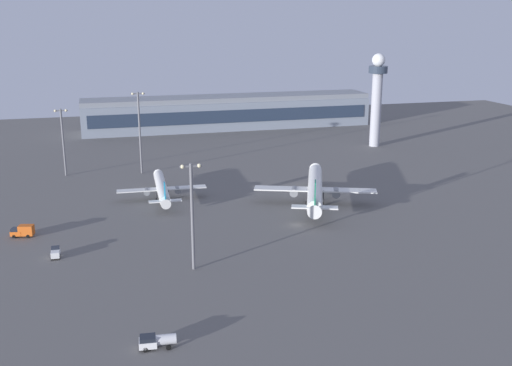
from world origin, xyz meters
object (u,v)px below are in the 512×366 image
Objects in this scene: apron_light_east at (63,138)px; apron_light_west at (192,210)px; baggage_tractor at (55,253)px; apron_light_central at (140,128)px; control_tower at (377,93)px; catering_truck at (23,231)px; airplane_taxiway_distant at (162,188)px; fuel_truck at (156,341)px; airplane_mid_apron at (315,189)px.

apron_light_east is 98.32m from apron_light_west.
apron_light_central is at bearing 70.49° from baggage_tractor.
catering_truck is (-137.31, -79.27, -21.41)m from control_tower.
apron_light_west is at bearing -86.73° from airplane_taxiway_distant.
control_tower reaches higher than fuel_truck.
apron_light_east is at bearing 5.78° from catering_truck.
airplane_mid_apron is at bearing -127.35° from control_tower.
catering_truck is 69.28m from apron_light_central.
airplane_mid_apron is at bearing -33.39° from fuel_truck.
airplane_mid_apron reaches higher than baggage_tractor.
control_tower is 6.18× the size of fuel_truck.
control_tower is 6.60× the size of catering_truck.
airplane_mid_apron is at bearing -46.86° from apron_light_central.
apron_light_central is (-102.46, -21.29, -6.48)m from control_tower.
catering_truck is at bearing -153.96° from airplane_mid_apron.
fuel_truck is 122.02m from apron_light_central.
apron_light_east is 26.80m from apron_light_central.
airplane_mid_apron reaches higher than fuel_truck.
baggage_tractor is at bearing -143.31° from control_tower.
apron_light_east reaches higher than airplane_taxiway_distant.
apron_light_east is (-29.80, 37.76, 10.29)m from airplane_taxiway_distant.
airplane_taxiway_distant is at bearing -84.28° from apron_light_central.
airplane_taxiway_distant is 87.56m from fuel_truck.
airplane_taxiway_distant reaches higher than catering_truck.
apron_light_west is (-98.43, -111.01, -9.03)m from control_tower.
apron_light_central is at bearing 154.13° from airplane_mid_apron.
airplane_mid_apron is 1.55× the size of apron_light_central.
apron_light_west is 89.85m from apron_light_central.
airplane_mid_apron is 1.91× the size of apron_light_east.
airplane_taxiway_distant is 1.21× the size of apron_light_central.
apron_light_central is at bearing -17.43° from catering_truck.
baggage_tractor is 0.17× the size of apron_light_east.
fuel_truck is (-110.04, -142.13, -21.63)m from control_tower.
airplane_mid_apron is at bearing -18.12° from airplane_taxiway_distant.
airplane_taxiway_distant is at bearing -51.73° from apron_light_east.
apron_light_central is (-4.03, 89.73, 2.55)m from apron_light_west.
catering_truck is 63.50m from apron_light_east.
apron_light_east is at bearing 164.60° from airplane_mid_apron.
baggage_tractor is at bearing -89.81° from apron_light_east.
apron_light_east is at bearing 171.87° from apron_light_central.
control_tower reaches higher than baggage_tractor.
baggage_tractor is 0.69× the size of catering_truck.
apron_light_west is at bearing -26.92° from baggage_tractor.
catering_truck reaches higher than baggage_tractor.
fuel_truck is 0.22× the size of apron_light_central.
airplane_mid_apron is 47.19m from airplane_taxiway_distant.
catering_truck is 0.25× the size of apron_light_east.
airplane_taxiway_distant is 56.72m from apron_light_west.
control_tower is 130.37m from apron_light_east.
apron_light_west is (11.61, 31.11, 12.60)m from fuel_truck.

